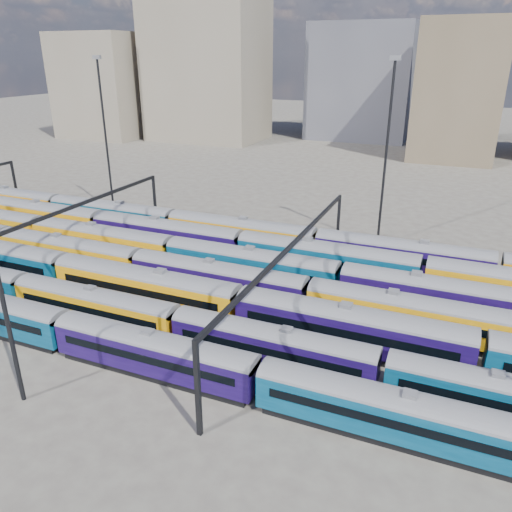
% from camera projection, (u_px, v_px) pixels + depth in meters
% --- Properties ---
extents(ground, '(500.00, 500.00, 0.00)m').
position_uv_depth(ground, '(208.00, 296.00, 57.11)').
color(ground, '#443E3A').
rests_on(ground, ground).
extents(rake_0, '(115.84, 2.83, 4.75)m').
position_uv_depth(rake_0, '(259.00, 376.00, 38.85)').
color(rake_0, black).
rests_on(rake_0, ground).
extents(rake_1, '(95.12, 2.79, 4.68)m').
position_uv_depth(rake_1, '(95.00, 303.00, 50.31)').
color(rake_1, black).
rests_on(rake_1, ground).
extents(rake_2, '(132.79, 3.24, 5.46)m').
position_uv_depth(rake_2, '(64.00, 268.00, 57.47)').
color(rake_2, black).
rests_on(rake_2, ground).
extents(rake_3, '(147.39, 3.08, 5.19)m').
position_uv_depth(rake_3, '(217.00, 277.00, 55.60)').
color(rake_3, black).
rests_on(rake_3, ground).
extents(rake_4, '(130.20, 3.17, 5.35)m').
position_uv_depth(rake_4, '(171.00, 249.00, 63.09)').
color(rake_4, black).
rests_on(rake_4, ground).
extents(rake_5, '(112.91, 3.30, 5.58)m').
position_uv_depth(rake_5, '(326.00, 256.00, 60.58)').
color(rake_5, black).
rests_on(rake_5, ground).
extents(rake_6, '(131.50, 3.21, 5.41)m').
position_uv_depth(rake_6, '(173.00, 221.00, 73.76)').
color(rake_6, black).
rests_on(rake_6, ground).
extents(gantry_1, '(0.35, 40.35, 8.03)m').
position_uv_depth(gantry_1, '(63.00, 219.00, 61.74)').
color(gantry_1, black).
rests_on(gantry_1, ground).
extents(gantry_2, '(0.35, 40.35, 8.03)m').
position_uv_depth(gantry_2, '(292.00, 254.00, 50.97)').
color(gantry_2, black).
rests_on(gantry_2, ground).
extents(mast_1, '(1.40, 0.50, 25.60)m').
position_uv_depth(mast_1, '(105.00, 132.00, 81.41)').
color(mast_1, black).
rests_on(mast_1, ground).
extents(mast_3, '(1.40, 0.50, 25.60)m').
position_uv_depth(mast_3, '(387.00, 149.00, 66.96)').
color(mast_3, black).
rests_on(mast_3, ground).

